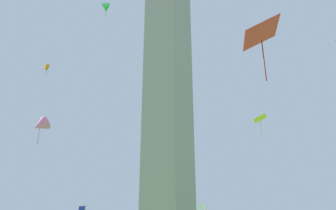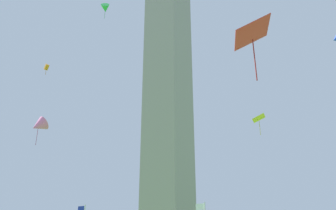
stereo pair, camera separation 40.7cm
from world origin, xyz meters
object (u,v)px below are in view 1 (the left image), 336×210
object	(u,v)px
kite_red_diamond	(261,35)
kite_pink_delta	(40,125)
kite_yellow_diamond	(260,119)
kite_orange_box	(47,67)
obelisk_monument	(168,87)
kite_green_delta	(106,8)

from	to	relation	value
kite_red_diamond	kite_pink_delta	world-z (taller)	kite_pink_delta
kite_yellow_diamond	kite_orange_box	bearing A→B (deg)	16.90
obelisk_monument	kite_green_delta	size ratio (longest dim) A/B	23.88
kite_green_delta	obelisk_monument	bearing A→B (deg)	-85.72
kite_red_diamond	kite_green_delta	world-z (taller)	kite_green_delta
kite_yellow_diamond	kite_red_diamond	distance (m)	26.12
kite_orange_box	kite_pink_delta	world-z (taller)	kite_orange_box
kite_orange_box	kite_red_diamond	xyz separation A→B (m)	(-33.62, 16.38, -16.12)
kite_yellow_diamond	kite_green_delta	distance (m)	25.44
kite_yellow_diamond	kite_green_delta	xyz separation A→B (m)	(17.40, 6.67, 17.32)
kite_red_diamond	kite_pink_delta	distance (m)	24.75
kite_yellow_diamond	kite_red_diamond	xyz separation A→B (m)	(-7.38, 24.36, -5.89)
kite_red_diamond	kite_pink_delta	size ratio (longest dim) A/B	0.81
kite_yellow_diamond	obelisk_monument	bearing A→B (deg)	-31.57
kite_orange_box	kite_yellow_diamond	bearing A→B (deg)	-163.10
kite_yellow_diamond	kite_orange_box	world-z (taller)	kite_orange_box
obelisk_monument	kite_orange_box	bearing A→B (deg)	68.99
kite_yellow_diamond	kite_orange_box	distance (m)	29.28
obelisk_monument	kite_orange_box	size ratio (longest dim) A/B	35.52
kite_pink_delta	kite_yellow_diamond	bearing A→B (deg)	-134.70
kite_pink_delta	obelisk_monument	bearing A→B (deg)	-83.36
kite_pink_delta	kite_orange_box	bearing A→B (deg)	-36.06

